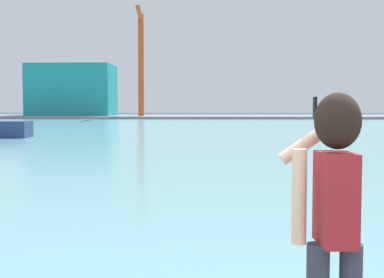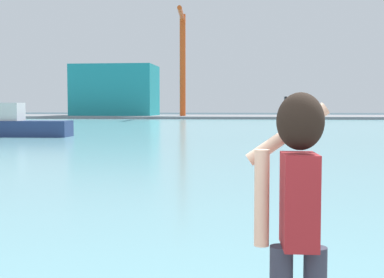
# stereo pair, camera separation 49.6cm
# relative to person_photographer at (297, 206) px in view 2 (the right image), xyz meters

# --- Properties ---
(ground_plane) EXTENTS (220.00, 220.00, 0.00)m
(ground_plane) POSITION_rel_person_photographer_xyz_m (-0.24, 49.49, -1.60)
(ground_plane) COLOR #334751
(harbor_water) EXTENTS (140.00, 100.00, 0.02)m
(harbor_water) POSITION_rel_person_photographer_xyz_m (-0.24, 51.49, -1.59)
(harbor_water) COLOR #6BA8B2
(harbor_water) RESTS_ON ground_plane
(far_shore_dock) EXTENTS (140.00, 20.00, 0.43)m
(far_shore_dock) POSITION_rel_person_photographer_xyz_m (-0.24, 91.49, -1.39)
(far_shore_dock) COLOR gray
(far_shore_dock) RESTS_ON ground_plane
(person_photographer) EXTENTS (0.53, 0.55, 1.74)m
(person_photographer) POSITION_rel_person_photographer_xyz_m (0.00, 0.00, 0.00)
(person_photographer) COLOR #2D3342
(person_photographer) RESTS_ON quay_promenade
(boat_moored) EXTENTS (7.67, 2.22, 2.37)m
(boat_moored) POSITION_rel_person_photographer_xyz_m (-17.01, 32.58, -0.76)
(boat_moored) COLOR navy
(boat_moored) RESTS_ON harbor_water
(warehouse_left) EXTENTS (14.47, 9.74, 9.00)m
(warehouse_left) POSITION_rel_person_photographer_xyz_m (-24.88, 90.94, 3.32)
(warehouse_left) COLOR teal
(warehouse_left) RESTS_ON far_shore_dock
(port_crane) EXTENTS (1.76, 11.10, 17.19)m
(port_crane) POSITION_rel_person_photographer_xyz_m (-12.02, 85.84, 9.23)
(port_crane) COLOR #D84C19
(port_crane) RESTS_ON far_shore_dock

